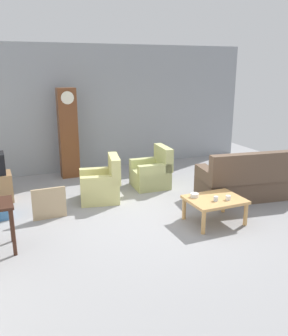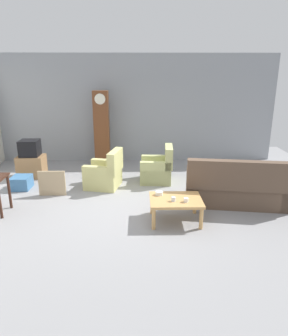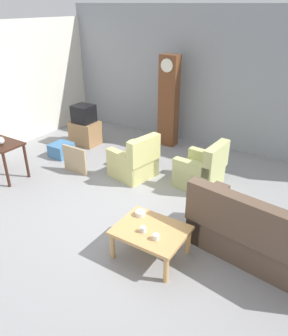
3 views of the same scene
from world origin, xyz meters
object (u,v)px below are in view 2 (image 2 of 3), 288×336
at_px(couch_floral, 237,189).
at_px(armchair_olive_far, 158,170).
at_px(armchair_olive_near, 105,175).
at_px(bowl_white_stacked, 159,193).
at_px(tv_stand_cabinet, 32,166).
at_px(cup_white_porcelain, 186,200).
at_px(framed_picture_leaning, 52,183).
at_px(grandfather_clock, 102,129).
at_px(coffee_table_wood, 176,202).
at_px(storage_box_blue, 21,182).
at_px(tv_crt, 30,148).
at_px(cup_blue_rimmed, 173,199).

height_order(couch_floral, armchair_olive_far, couch_floral).
relative_size(armchair_olive_near, bowl_white_stacked, 6.31).
distance_m(tv_stand_cabinet, cup_white_porcelain, 4.61).
xyz_separation_m(tv_stand_cabinet, bowl_white_stacked, (3.22, -2.42, 0.19)).
height_order(tv_stand_cabinet, framed_picture_leaning, same).
distance_m(grandfather_clock, framed_picture_leaning, 2.68).
relative_size(tv_stand_cabinet, framed_picture_leaning, 1.13).
xyz_separation_m(armchair_olive_near, coffee_table_wood, (1.51, -1.84, 0.08)).
distance_m(couch_floral, cup_white_porcelain, 1.49).
xyz_separation_m(tv_stand_cabinet, storage_box_blue, (0.02, -0.88, -0.14)).
distance_m(armchair_olive_far, tv_stand_cabinet, 3.34).
distance_m(framed_picture_leaning, storage_box_blue, 0.97).
bearing_deg(tv_crt, cup_blue_rimmed, -38.20).
bearing_deg(tv_stand_cabinet, framed_picture_leaning, -56.24).
bearing_deg(couch_floral, tv_stand_cabinet, 158.91).
bearing_deg(tv_crt, storage_box_blue, -88.40).
bearing_deg(framed_picture_leaning, armchair_olive_near, 25.05).
xyz_separation_m(couch_floral, bowl_white_stacked, (-1.66, -0.54, 0.13)).
distance_m(coffee_table_wood, framed_picture_leaning, 2.95).
bearing_deg(framed_picture_leaning, grandfather_clock, 69.75).
distance_m(coffee_table_wood, cup_white_porcelain, 0.24).
bearing_deg(grandfather_clock, couch_floral, -43.53).
distance_m(armchair_olive_near, bowl_white_stacked, 2.05).
xyz_separation_m(couch_floral, tv_crt, (-4.89, 1.89, 0.43)).
bearing_deg(cup_blue_rimmed, armchair_olive_near, 126.71).
height_order(armchair_olive_near, cup_white_porcelain, armchair_olive_near).
distance_m(tv_crt, framed_picture_leaning, 1.66).
distance_m(armchair_olive_near, tv_crt, 2.22).
relative_size(armchair_olive_near, tv_crt, 1.94).
distance_m(tv_crt, storage_box_blue, 1.08).
height_order(cup_white_porcelain, cup_blue_rimmed, cup_blue_rimmed).
bearing_deg(bowl_white_stacked, framed_picture_leaning, 154.69).
xyz_separation_m(tv_crt, bowl_white_stacked, (3.22, -2.42, -0.30)).
height_order(framed_picture_leaning, cup_blue_rimmed, framed_picture_leaning).
distance_m(armchair_olive_near, grandfather_clock, 2.04).
relative_size(coffee_table_wood, cup_blue_rimmed, 11.93).
bearing_deg(tv_crt, bowl_white_stacked, -36.94).
xyz_separation_m(framed_picture_leaning, cup_white_porcelain, (2.81, -1.45, 0.20)).
xyz_separation_m(armchair_olive_near, cup_white_porcelain, (1.67, -1.98, 0.18)).
bearing_deg(couch_floral, tv_crt, 158.91).
relative_size(armchair_olive_far, framed_picture_leaning, 1.53).
height_order(armchair_olive_far, bowl_white_stacked, armchair_olive_far).
bearing_deg(tv_crt, tv_stand_cabinet, 0.00).
bearing_deg(storage_box_blue, grandfather_clock, 48.38).
xyz_separation_m(framed_picture_leaning, cup_blue_rimmed, (2.58, -1.41, 0.20)).
distance_m(armchair_olive_near, cup_blue_rimmed, 2.43).
xyz_separation_m(armchair_olive_near, cup_blue_rimmed, (1.45, -1.94, 0.18)).
bearing_deg(armchair_olive_near, framed_picture_leaning, -154.95).
bearing_deg(coffee_table_wood, cup_white_porcelain, -41.55).
xyz_separation_m(framed_picture_leaning, storage_box_blue, (-0.85, 0.44, -0.14)).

